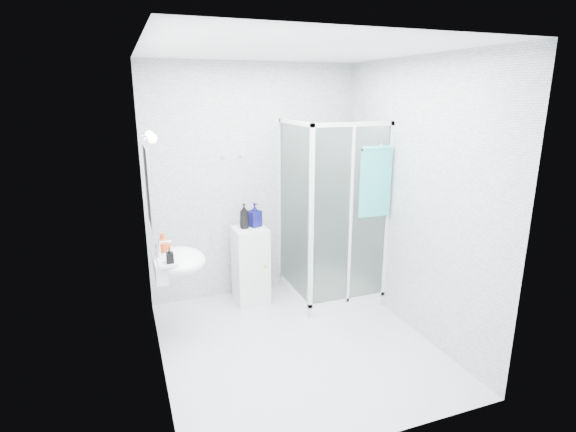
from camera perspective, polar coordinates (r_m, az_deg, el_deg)
name	(u,v)px	position (r m, az deg, el deg)	size (l,w,h in m)	color
room	(297,210)	(3.86, 1.13, 0.80)	(2.40, 2.60, 2.60)	silver
shower_enclosure	(327,262)	(5.05, 4.95, -5.88)	(0.90, 0.95, 2.00)	white
wall_basin	(177,261)	(4.21, -13.89, -5.62)	(0.46, 0.56, 0.35)	white
mirror	(148,187)	(4.00, -17.36, 3.55)	(0.02, 0.60, 0.70)	white
vanity_lights	(150,137)	(3.94, -17.12, 9.60)	(0.10, 0.40, 0.08)	silver
wall_hooks	(232,156)	(4.90, -7.08, 7.61)	(0.23, 0.06, 0.03)	silver
storage_cabinet	(251,265)	(5.02, -4.76, -6.24)	(0.36, 0.38, 0.86)	silver
hand_towel	(375,180)	(4.59, 11.05, 4.50)	(0.34, 0.05, 0.72)	teal
shampoo_bottle_a	(244,216)	(4.84, -5.59, 0.00)	(0.10, 0.11, 0.27)	black
shampoo_bottle_b	(255,215)	(4.90, -4.25, 0.16)	(0.12, 0.12, 0.27)	#0D0E52
soap_dispenser_orange	(163,243)	(4.24, -15.63, -3.30)	(0.14, 0.14, 0.18)	#C84117
soap_dispenser_black	(170,255)	(3.98, -14.79, -4.84)	(0.06, 0.06, 0.14)	black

